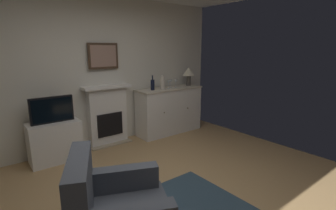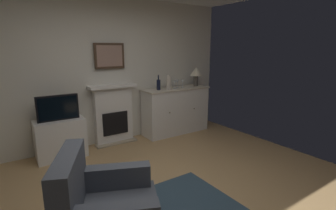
{
  "view_description": "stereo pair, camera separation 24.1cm",
  "coord_description": "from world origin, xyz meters",
  "px_view_note": "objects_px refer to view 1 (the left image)",
  "views": [
    {
      "loc": [
        -1.67,
        -2.01,
        1.75
      ],
      "look_at": [
        0.36,
        0.58,
        1.0
      ],
      "focal_mm": 26.87,
      "sensor_mm": 36.0,
      "label": 1
    },
    {
      "loc": [
        -1.47,
        -2.15,
        1.75
      ],
      "look_at": [
        0.36,
        0.58,
        1.0
      ],
      "focal_mm": 26.87,
      "sensor_mm": 36.0,
      "label": 2
    }
  ],
  "objects_px": {
    "table_lamp": "(189,73)",
    "wine_glass_left": "(168,83)",
    "sideboard_cabinet": "(169,110)",
    "wine_glass_center": "(171,82)",
    "tv_cabinet": "(55,142)",
    "wine_glass_right": "(176,82)",
    "tv_set": "(52,110)",
    "vase_decorative": "(163,82)",
    "framed_picture": "(103,56)",
    "fireplace_unit": "(108,115)",
    "wine_bottle": "(153,85)"
  },
  "relations": [
    {
      "from": "table_lamp",
      "to": "wine_glass_left",
      "type": "height_order",
      "value": "table_lamp"
    },
    {
      "from": "sideboard_cabinet",
      "to": "wine_glass_center",
      "type": "xyz_separation_m",
      "value": [
        0.04,
        0.01,
        0.59
      ]
    },
    {
      "from": "tv_cabinet",
      "to": "wine_glass_right",
      "type": "bearing_deg",
      "value": -1.04
    },
    {
      "from": "wine_glass_left",
      "to": "tv_set",
      "type": "height_order",
      "value": "wine_glass_left"
    },
    {
      "from": "vase_decorative",
      "to": "tv_cabinet",
      "type": "height_order",
      "value": "vase_decorative"
    },
    {
      "from": "framed_picture",
      "to": "sideboard_cabinet",
      "type": "xyz_separation_m",
      "value": [
        1.3,
        -0.22,
        -1.13
      ]
    },
    {
      "from": "wine_glass_center",
      "to": "vase_decorative",
      "type": "xyz_separation_m",
      "value": [
        -0.25,
        -0.06,
        0.02
      ]
    },
    {
      "from": "fireplace_unit",
      "to": "tv_set",
      "type": "bearing_deg",
      "value": -169.23
    },
    {
      "from": "table_lamp",
      "to": "wine_bottle",
      "type": "xyz_separation_m",
      "value": [
        -0.95,
        -0.01,
        -0.17
      ]
    },
    {
      "from": "table_lamp",
      "to": "tv_set",
      "type": "distance_m",
      "value": 2.83
    },
    {
      "from": "framed_picture",
      "to": "table_lamp",
      "type": "height_order",
      "value": "framed_picture"
    },
    {
      "from": "framed_picture",
      "to": "tv_cabinet",
      "type": "height_order",
      "value": "framed_picture"
    },
    {
      "from": "fireplace_unit",
      "to": "tv_set",
      "type": "height_order",
      "value": "fireplace_unit"
    },
    {
      "from": "framed_picture",
      "to": "tv_set",
      "type": "bearing_deg",
      "value": -166.69
    },
    {
      "from": "wine_glass_left",
      "to": "wine_glass_right",
      "type": "xyz_separation_m",
      "value": [
        0.22,
        0.03,
        0.0
      ]
    },
    {
      "from": "sideboard_cabinet",
      "to": "wine_bottle",
      "type": "xyz_separation_m",
      "value": [
        -0.42,
        -0.01,
        0.58
      ]
    },
    {
      "from": "framed_picture",
      "to": "fireplace_unit",
      "type": "bearing_deg",
      "value": -90.0
    },
    {
      "from": "table_lamp",
      "to": "wine_bottle",
      "type": "relative_size",
      "value": 1.38
    },
    {
      "from": "table_lamp",
      "to": "vase_decorative",
      "type": "relative_size",
      "value": 1.42
    },
    {
      "from": "table_lamp",
      "to": "tv_cabinet",
      "type": "relative_size",
      "value": 0.53
    },
    {
      "from": "tv_cabinet",
      "to": "tv_set",
      "type": "xyz_separation_m",
      "value": [
        -0.0,
        -0.02,
        0.52
      ]
    },
    {
      "from": "fireplace_unit",
      "to": "vase_decorative",
      "type": "distance_m",
      "value": 1.24
    },
    {
      "from": "table_lamp",
      "to": "wine_glass_center",
      "type": "distance_m",
      "value": 0.52
    },
    {
      "from": "fireplace_unit",
      "to": "table_lamp",
      "type": "height_order",
      "value": "table_lamp"
    },
    {
      "from": "wine_glass_left",
      "to": "wine_glass_right",
      "type": "relative_size",
      "value": 1.0
    },
    {
      "from": "vase_decorative",
      "to": "tv_cabinet",
      "type": "relative_size",
      "value": 0.38
    },
    {
      "from": "sideboard_cabinet",
      "to": "tv_set",
      "type": "bearing_deg",
      "value": -179.79
    },
    {
      "from": "fireplace_unit",
      "to": "tv_cabinet",
      "type": "bearing_deg",
      "value": -170.55
    },
    {
      "from": "sideboard_cabinet",
      "to": "vase_decorative",
      "type": "height_order",
      "value": "vase_decorative"
    },
    {
      "from": "wine_bottle",
      "to": "tv_cabinet",
      "type": "xyz_separation_m",
      "value": [
        -1.85,
        0.02,
        -0.74
      ]
    },
    {
      "from": "framed_picture",
      "to": "wine_glass_right",
      "type": "bearing_deg",
      "value": -9.84
    },
    {
      "from": "vase_decorative",
      "to": "framed_picture",
      "type": "bearing_deg",
      "value": 165.96
    },
    {
      "from": "wine_bottle",
      "to": "tv_set",
      "type": "distance_m",
      "value": 1.87
    },
    {
      "from": "wine_glass_right",
      "to": "vase_decorative",
      "type": "distance_m",
      "value": 0.36
    },
    {
      "from": "wine_glass_center",
      "to": "tv_cabinet",
      "type": "relative_size",
      "value": 0.22
    },
    {
      "from": "tv_set",
      "to": "framed_picture",
      "type": "bearing_deg",
      "value": 13.31
    },
    {
      "from": "wine_glass_right",
      "to": "wine_bottle",
      "type": "bearing_deg",
      "value": 177.74
    },
    {
      "from": "sideboard_cabinet",
      "to": "table_lamp",
      "type": "bearing_deg",
      "value": 0.0
    },
    {
      "from": "framed_picture",
      "to": "sideboard_cabinet",
      "type": "distance_m",
      "value": 1.74
    },
    {
      "from": "sideboard_cabinet",
      "to": "tv_set",
      "type": "height_order",
      "value": "tv_set"
    },
    {
      "from": "framed_picture",
      "to": "wine_glass_left",
      "type": "bearing_deg",
      "value": -12.83
    },
    {
      "from": "table_lamp",
      "to": "wine_glass_left",
      "type": "distance_m",
      "value": 0.62
    },
    {
      "from": "vase_decorative",
      "to": "tv_set",
      "type": "relative_size",
      "value": 0.45
    },
    {
      "from": "fireplace_unit",
      "to": "wine_glass_center",
      "type": "bearing_deg",
      "value": -7.27
    },
    {
      "from": "tv_cabinet",
      "to": "fireplace_unit",
      "type": "bearing_deg",
      "value": 9.45
    },
    {
      "from": "wine_glass_left",
      "to": "vase_decorative",
      "type": "bearing_deg",
      "value": 176.91
    },
    {
      "from": "sideboard_cabinet",
      "to": "wine_glass_center",
      "type": "height_order",
      "value": "wine_glass_center"
    },
    {
      "from": "wine_bottle",
      "to": "tv_cabinet",
      "type": "distance_m",
      "value": 2.0
    },
    {
      "from": "sideboard_cabinet",
      "to": "wine_glass_right",
      "type": "relative_size",
      "value": 8.66
    },
    {
      "from": "fireplace_unit",
      "to": "framed_picture",
      "type": "relative_size",
      "value": 2.0
    }
  ]
}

